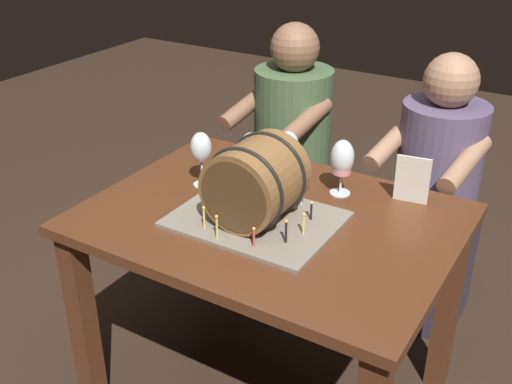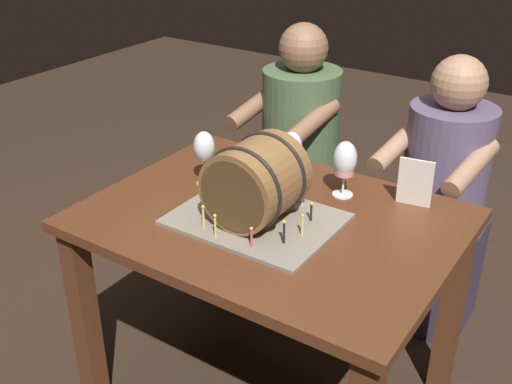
# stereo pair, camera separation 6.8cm
# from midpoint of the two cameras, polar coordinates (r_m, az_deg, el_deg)

# --- Properties ---
(dining_table) EXTENTS (1.14, 0.85, 0.74)m
(dining_table) POSITION_cam_midpoint_polar(r_m,az_deg,el_deg) (2.01, 2.33, -5.20)
(dining_table) COLOR #562D19
(dining_table) RESTS_ON ground
(barrel_cake) EXTENTS (0.49, 0.38, 0.27)m
(barrel_cake) POSITION_cam_midpoint_polar(r_m,az_deg,el_deg) (1.86, 1.05, 0.59)
(barrel_cake) COLOR gray
(barrel_cake) RESTS_ON dining_table
(wine_glass_red) EXTENTS (0.07, 0.07, 0.18)m
(wine_glass_red) POSITION_cam_midpoint_polar(r_m,az_deg,el_deg) (2.12, 4.17, 4.12)
(wine_glass_red) COLOR white
(wine_glass_red) RESTS_ON dining_table
(wine_glass_rose) EXTENTS (0.08, 0.08, 0.19)m
(wine_glass_rose) POSITION_cam_midpoint_polar(r_m,az_deg,el_deg) (2.04, 9.09, 2.79)
(wine_glass_rose) COLOR white
(wine_glass_rose) RESTS_ON dining_table
(wine_glass_amber) EXTENTS (0.07, 0.07, 0.17)m
(wine_glass_amber) POSITION_cam_midpoint_polar(r_m,az_deg,el_deg) (2.15, 0.77, 4.07)
(wine_glass_amber) COLOR white
(wine_glass_amber) RESTS_ON dining_table
(wine_glass_empty) EXTENTS (0.07, 0.07, 0.19)m
(wine_glass_empty) POSITION_cam_midpoint_polar(r_m,az_deg,el_deg) (2.09, -3.84, 4.06)
(wine_glass_empty) COLOR white
(wine_glass_empty) RESTS_ON dining_table
(menu_card) EXTENTS (0.11, 0.03, 0.16)m
(menu_card) POSITION_cam_midpoint_polar(r_m,az_deg,el_deg) (2.05, 15.30, 0.83)
(menu_card) COLOR silver
(menu_card) RESTS_ON dining_table
(person_seated_left) EXTENTS (0.40, 0.49, 1.17)m
(person_seated_left) POSITION_cam_midpoint_polar(r_m,az_deg,el_deg) (2.75, 4.65, 2.24)
(person_seated_left) COLOR #2A3A24
(person_seated_left) RESTS_ON ground
(person_seated_right) EXTENTS (0.40, 0.49, 1.13)m
(person_seated_right) POSITION_cam_midpoint_polar(r_m,az_deg,el_deg) (2.55, 17.15, -1.66)
(person_seated_right) COLOR #372D40
(person_seated_right) RESTS_ON ground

